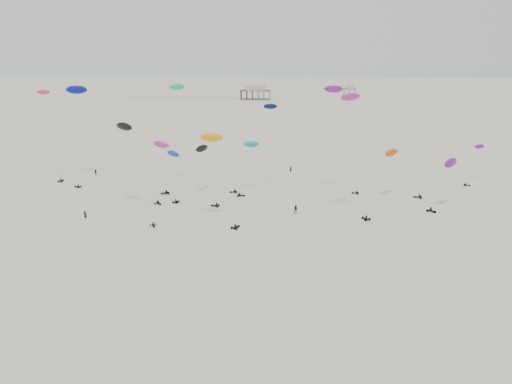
{
  "coord_description": "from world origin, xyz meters",
  "views": [
    {
      "loc": [
        3.36,
        -4.57,
        33.44
      ],
      "look_at": [
        0.0,
        88.0,
        7.0
      ],
      "focal_mm": 35.0,
      "sensor_mm": 36.0,
      "label": 1
    }
  ],
  "objects_px": {
    "rig_3": "(131,141)",
    "spectator_0": "(86,219)",
    "pavilion_small": "(349,91)",
    "rig_8": "(247,156)",
    "rig_0": "(169,170)",
    "pavilion_main": "(255,93)"
  },
  "relations": [
    {
      "from": "pavilion_main",
      "to": "pavilion_small",
      "type": "relative_size",
      "value": 2.33
    },
    {
      "from": "pavilion_small",
      "to": "rig_0",
      "type": "distance_m",
      "value": 293.49
    },
    {
      "from": "rig_0",
      "to": "rig_3",
      "type": "bearing_deg",
      "value": -55.14
    },
    {
      "from": "pavilion_main",
      "to": "spectator_0",
      "type": "bearing_deg",
      "value": -95.54
    },
    {
      "from": "pavilion_main",
      "to": "rig_0",
      "type": "relative_size",
      "value": 1.2
    },
    {
      "from": "rig_8",
      "to": "spectator_0",
      "type": "xyz_separation_m",
      "value": [
        -31.86,
        -23.8,
        -8.4
      ]
    },
    {
      "from": "pavilion_small",
      "to": "rig_8",
      "type": "height_order",
      "value": "rig_8"
    },
    {
      "from": "rig_3",
      "to": "spectator_0",
      "type": "height_order",
      "value": "rig_3"
    },
    {
      "from": "rig_0",
      "to": "spectator_0",
      "type": "height_order",
      "value": "rig_0"
    },
    {
      "from": "rig_3",
      "to": "rig_8",
      "type": "distance_m",
      "value": 28.2
    },
    {
      "from": "pavilion_small",
      "to": "spectator_0",
      "type": "relative_size",
      "value": 4.14
    },
    {
      "from": "pavilion_main",
      "to": "rig_0",
      "type": "height_order",
      "value": "rig_0"
    },
    {
      "from": "pavilion_main",
      "to": "pavilion_small",
      "type": "bearing_deg",
      "value": 23.2
    },
    {
      "from": "rig_3",
      "to": "rig_8",
      "type": "xyz_separation_m",
      "value": [
        24.92,
        11.85,
        -5.84
      ]
    },
    {
      "from": "rig_8",
      "to": "spectator_0",
      "type": "bearing_deg",
      "value": 125.22
    },
    {
      "from": "rig_3",
      "to": "spectator_0",
      "type": "bearing_deg",
      "value": 12.92
    },
    {
      "from": "pavilion_small",
      "to": "rig_3",
      "type": "bearing_deg",
      "value": -107.65
    },
    {
      "from": "rig_0",
      "to": "rig_8",
      "type": "bearing_deg",
      "value": -156.53
    },
    {
      "from": "pavilion_small",
      "to": "pavilion_main",
      "type": "bearing_deg",
      "value": -156.8
    },
    {
      "from": "pavilion_small",
      "to": "rig_8",
      "type": "xyz_separation_m",
      "value": [
        -63.26,
        -265.29,
        4.91
      ]
    },
    {
      "from": "rig_8",
      "to": "spectator_0",
      "type": "height_order",
      "value": "rig_8"
    },
    {
      "from": "rig_3",
      "to": "spectator_0",
      "type": "relative_size",
      "value": 8.55
    }
  ]
}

